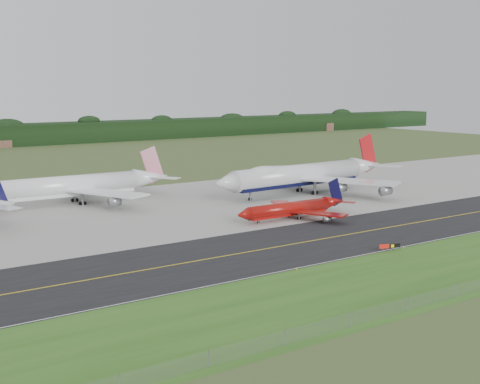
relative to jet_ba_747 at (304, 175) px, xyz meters
name	(u,v)px	position (x,y,z in m)	size (l,w,h in m)	color
ground	(336,232)	(-30.19, -47.31, -6.11)	(600.00, 600.00, 0.00)	#405125
grass_verge	(459,263)	(-30.19, -82.31, -6.10)	(400.00, 30.00, 0.01)	#2A5619
taxiway	(347,235)	(-30.19, -51.31, -6.10)	(400.00, 32.00, 0.02)	black
apron	(218,201)	(-30.19, 3.69, -6.10)	(400.00, 78.00, 0.01)	gray
taxiway_centreline	(347,235)	(-30.19, -51.31, -6.08)	(400.00, 0.40, 0.00)	gold
taxiway_edge_line	(398,248)	(-30.19, -66.81, -6.08)	(400.00, 0.25, 0.00)	silver
horizon_treeline	(4,136)	(-30.19, 226.45, -0.63)	(700.00, 25.00, 12.00)	black
jet_ba_747	(304,175)	(0.00, 0.00, 0.00)	(71.36, 59.03, 17.94)	silver
jet_red_737	(294,208)	(-28.11, -29.34, -3.47)	(35.11, 28.76, 9.52)	maroon
jet_star_tail	(77,186)	(-66.14, 24.09, -0.88)	(59.27, 49.74, 15.67)	white
taxiway_sign	(390,246)	(-34.05, -67.84, -4.99)	(4.53, 1.78, 1.58)	slate
edge_marker_left	(297,269)	(-59.25, -67.81, -5.86)	(0.16, 0.16, 0.50)	yellow
edge_marker_center	(404,247)	(-29.68, -67.81, -5.86)	(0.16, 0.16, 0.50)	yellow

